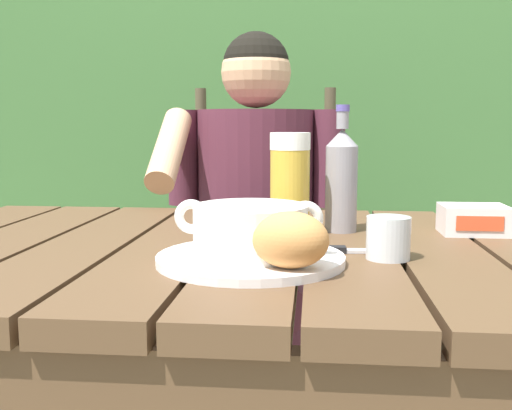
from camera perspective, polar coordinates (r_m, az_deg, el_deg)
dining_table at (r=1.02m, az=0.29°, el=-9.18°), size 1.30×0.80×0.75m
hedge_backdrop at (r=2.82m, az=8.77°, el=11.76°), size 2.95×0.99×2.44m
chair_near_diner at (r=1.87m, az=0.47°, el=-5.76°), size 0.45×0.42×1.05m
person_eating at (r=1.64m, az=-0.25°, el=-0.73°), size 0.48×0.47×1.19m
serving_plate at (r=0.86m, az=-0.76°, el=-5.12°), size 0.27×0.27×0.01m
soup_bowl at (r=0.85m, az=-0.76°, el=-2.26°), size 0.21×0.16×0.08m
bread_roll at (r=0.78m, az=3.25°, el=-3.32°), size 0.12×0.10×0.07m
beer_glass at (r=1.06m, az=3.23°, el=1.98°), size 0.07×0.07×0.18m
beer_bottle at (r=1.11m, az=8.12°, el=2.51°), size 0.06×0.06×0.23m
water_glass_small at (r=0.90m, az=12.44°, el=-3.07°), size 0.06×0.06×0.06m
butter_tub at (r=1.15m, az=19.94°, el=-1.31°), size 0.11×0.09×0.05m
table_knife at (r=0.94m, az=8.37°, el=-4.26°), size 0.15×0.03×0.01m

